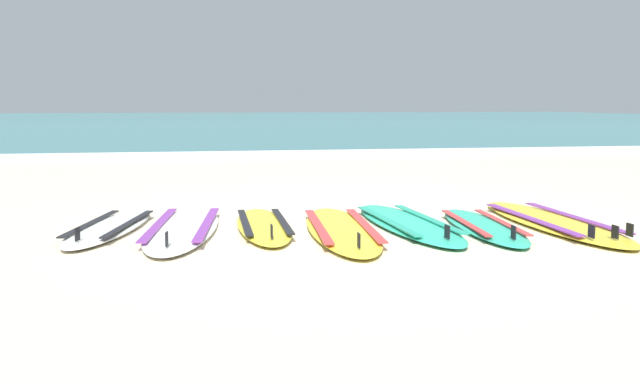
{
  "coord_description": "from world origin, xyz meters",
  "views": [
    {
      "loc": [
        -1.58,
        -6.54,
        1.19
      ],
      "look_at": [
        -0.34,
        0.33,
        0.25
      ],
      "focal_mm": 37.53,
      "sensor_mm": 36.0,
      "label": 1
    }
  ],
  "objects_px": {
    "surfboard_3": "(341,229)",
    "surfboard_5": "(483,226)",
    "surfboard_1": "(183,228)",
    "surfboard_0": "(110,227)",
    "surfboard_2": "(264,225)",
    "surfboard_4": "(407,223)",
    "surfboard_6": "(552,222)"
  },
  "relations": [
    {
      "from": "surfboard_3",
      "to": "surfboard_4",
      "type": "height_order",
      "value": "same"
    },
    {
      "from": "surfboard_6",
      "to": "surfboard_0",
      "type": "bearing_deg",
      "value": 173.84
    },
    {
      "from": "surfboard_0",
      "to": "surfboard_3",
      "type": "height_order",
      "value": "same"
    },
    {
      "from": "surfboard_1",
      "to": "surfboard_5",
      "type": "height_order",
      "value": "same"
    },
    {
      "from": "surfboard_1",
      "to": "surfboard_6",
      "type": "distance_m",
      "value": 3.54
    },
    {
      "from": "surfboard_1",
      "to": "surfboard_5",
      "type": "relative_size",
      "value": 1.26
    },
    {
      "from": "surfboard_3",
      "to": "surfboard_6",
      "type": "xyz_separation_m",
      "value": [
        2.1,
        0.01,
        0.0
      ]
    },
    {
      "from": "surfboard_1",
      "to": "surfboard_3",
      "type": "height_order",
      "value": "same"
    },
    {
      "from": "surfboard_0",
      "to": "surfboard_3",
      "type": "bearing_deg",
      "value": -12.5
    },
    {
      "from": "surfboard_5",
      "to": "surfboard_6",
      "type": "xyz_separation_m",
      "value": [
        0.76,
        0.11,
        0.0
      ]
    },
    {
      "from": "surfboard_6",
      "to": "surfboard_5",
      "type": "bearing_deg",
      "value": -172.04
    },
    {
      "from": "surfboard_1",
      "to": "surfboard_5",
      "type": "distance_m",
      "value": 2.8
    },
    {
      "from": "surfboard_3",
      "to": "surfboard_4",
      "type": "xyz_separation_m",
      "value": [
        0.69,
        0.18,
        0.0
      ]
    },
    {
      "from": "surfboard_6",
      "to": "surfboard_1",
      "type": "bearing_deg",
      "value": 174.95
    },
    {
      "from": "surfboard_2",
      "to": "surfboard_3",
      "type": "bearing_deg",
      "value": -24.27
    },
    {
      "from": "surfboard_5",
      "to": "surfboard_0",
      "type": "bearing_deg",
      "value": 170.76
    },
    {
      "from": "surfboard_3",
      "to": "surfboard_5",
      "type": "xyz_separation_m",
      "value": [
        1.34,
        -0.09,
        0.0
      ]
    },
    {
      "from": "surfboard_1",
      "to": "surfboard_4",
      "type": "height_order",
      "value": "same"
    },
    {
      "from": "surfboard_0",
      "to": "surfboard_3",
      "type": "xyz_separation_m",
      "value": [
        2.1,
        -0.47,
        -0.0
      ]
    },
    {
      "from": "surfboard_4",
      "to": "surfboard_6",
      "type": "bearing_deg",
      "value": -6.69
    },
    {
      "from": "surfboard_0",
      "to": "surfboard_4",
      "type": "xyz_separation_m",
      "value": [
        2.79,
        -0.29,
        -0.0
      ]
    },
    {
      "from": "surfboard_2",
      "to": "surfboard_5",
      "type": "distance_m",
      "value": 2.06
    },
    {
      "from": "surfboard_1",
      "to": "surfboard_3",
      "type": "distance_m",
      "value": 1.47
    },
    {
      "from": "surfboard_3",
      "to": "surfboard_5",
      "type": "height_order",
      "value": "same"
    },
    {
      "from": "surfboard_0",
      "to": "surfboard_4",
      "type": "bearing_deg",
      "value": -5.88
    },
    {
      "from": "surfboard_1",
      "to": "surfboard_5",
      "type": "xyz_separation_m",
      "value": [
        2.77,
        -0.42,
        0.0
      ]
    },
    {
      "from": "surfboard_1",
      "to": "surfboard_2",
      "type": "bearing_deg",
      "value": -1.21
    },
    {
      "from": "surfboard_5",
      "to": "surfboard_2",
      "type": "bearing_deg",
      "value": 168.75
    },
    {
      "from": "surfboard_0",
      "to": "surfboard_5",
      "type": "distance_m",
      "value": 3.48
    },
    {
      "from": "surfboard_2",
      "to": "surfboard_4",
      "type": "relative_size",
      "value": 0.83
    },
    {
      "from": "surfboard_0",
      "to": "surfboard_2",
      "type": "distance_m",
      "value": 1.42
    },
    {
      "from": "surfboard_1",
      "to": "surfboard_2",
      "type": "height_order",
      "value": "same"
    }
  ]
}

